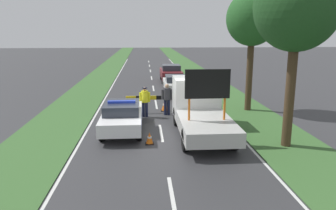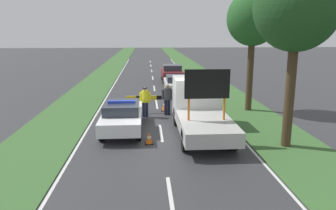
{
  "view_description": "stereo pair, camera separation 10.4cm",
  "coord_description": "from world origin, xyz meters",
  "px_view_note": "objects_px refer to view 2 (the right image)",
  "views": [
    {
      "loc": [
        -0.74,
        -14.16,
        4.57
      ],
      "look_at": [
        0.39,
        1.17,
        1.1
      ],
      "focal_mm": 35.0,
      "sensor_mm": 36.0,
      "label": 1
    },
    {
      "loc": [
        -0.63,
        -14.17,
        4.57
      ],
      "look_at": [
        0.39,
        1.17,
        1.1
      ],
      "focal_mm": 35.0,
      "sensor_mm": 36.0,
      "label": 2
    }
  ],
  "objects_px": {
    "police_officer": "(145,99)",
    "roadside_tree_near_right": "(297,8)",
    "road_barrier": "(157,99)",
    "traffic_cone_near_truck": "(165,105)",
    "roadside_tree_near_left": "(253,19)",
    "work_truck": "(200,107)",
    "queued_car_wagon_maroon": "(172,73)",
    "pedestrian_civilian": "(167,97)",
    "traffic_cone_near_police": "(149,138)",
    "queued_car_van_white": "(177,84)",
    "traffic_cone_centre_front": "(191,112)",
    "police_car": "(122,116)"
  },
  "relations": [
    {
      "from": "traffic_cone_near_truck",
      "to": "queued_car_wagon_maroon",
      "type": "xyz_separation_m",
      "value": [
        1.28,
        11.34,
        0.5
      ]
    },
    {
      "from": "pedestrian_civilian",
      "to": "queued_car_wagon_maroon",
      "type": "bearing_deg",
      "value": 78.87
    },
    {
      "from": "police_officer",
      "to": "road_barrier",
      "type": "bearing_deg",
      "value": -96.99
    },
    {
      "from": "work_truck",
      "to": "queued_car_wagon_maroon",
      "type": "bearing_deg",
      "value": -90.75
    },
    {
      "from": "work_truck",
      "to": "traffic_cone_near_police",
      "type": "height_order",
      "value": "work_truck"
    },
    {
      "from": "work_truck",
      "to": "road_barrier",
      "type": "height_order",
      "value": "work_truck"
    },
    {
      "from": "road_barrier",
      "to": "roadside_tree_near_right",
      "type": "height_order",
      "value": "roadside_tree_near_right"
    },
    {
      "from": "roadside_tree_near_left",
      "to": "traffic_cone_near_truck",
      "type": "bearing_deg",
      "value": 177.19
    },
    {
      "from": "queued_car_van_white",
      "to": "roadside_tree_near_right",
      "type": "bearing_deg",
      "value": 106.09
    },
    {
      "from": "traffic_cone_near_truck",
      "to": "police_officer",
      "type": "bearing_deg",
      "value": -130.81
    },
    {
      "from": "road_barrier",
      "to": "queued_car_van_white",
      "type": "relative_size",
      "value": 0.86
    },
    {
      "from": "traffic_cone_near_police",
      "to": "road_barrier",
      "type": "bearing_deg",
      "value": 84.79
    },
    {
      "from": "road_barrier",
      "to": "pedestrian_civilian",
      "type": "bearing_deg",
      "value": -43.99
    },
    {
      "from": "traffic_cone_centre_front",
      "to": "queued_car_van_white",
      "type": "relative_size",
      "value": 0.13
    },
    {
      "from": "work_truck",
      "to": "queued_car_wagon_maroon",
      "type": "relative_size",
      "value": 1.32
    },
    {
      "from": "traffic_cone_centre_front",
      "to": "queued_car_van_white",
      "type": "distance_m",
      "value": 6.62
    },
    {
      "from": "police_officer",
      "to": "roadside_tree_near_right",
      "type": "relative_size",
      "value": 0.23
    },
    {
      "from": "road_barrier",
      "to": "roadside_tree_near_right",
      "type": "distance_m",
      "value": 9.1
    },
    {
      "from": "traffic_cone_near_truck",
      "to": "queued_car_van_white",
      "type": "relative_size",
      "value": 0.16
    },
    {
      "from": "pedestrian_civilian",
      "to": "roadside_tree_near_left",
      "type": "height_order",
      "value": "roadside_tree_near_left"
    },
    {
      "from": "traffic_cone_centre_front",
      "to": "traffic_cone_near_truck",
      "type": "height_order",
      "value": "traffic_cone_near_truck"
    },
    {
      "from": "queued_car_van_white",
      "to": "roadside_tree_near_right",
      "type": "relative_size",
      "value": 0.56
    },
    {
      "from": "police_officer",
      "to": "roadside_tree_near_left",
      "type": "relative_size",
      "value": 0.24
    },
    {
      "from": "queued_car_wagon_maroon",
      "to": "queued_car_van_white",
      "type": "bearing_deg",
      "value": 89.21
    },
    {
      "from": "pedestrian_civilian",
      "to": "traffic_cone_centre_front",
      "type": "xyz_separation_m",
      "value": [
        1.25,
        -0.49,
        -0.77
      ]
    },
    {
      "from": "pedestrian_civilian",
      "to": "queued_car_wagon_maroon",
      "type": "xyz_separation_m",
      "value": [
        1.23,
        12.31,
        -0.2
      ]
    },
    {
      "from": "pedestrian_civilian",
      "to": "police_car",
      "type": "bearing_deg",
      "value": -134.49
    },
    {
      "from": "queued_car_wagon_maroon",
      "to": "pedestrian_civilian",
      "type": "bearing_deg",
      "value": 84.31
    },
    {
      "from": "roadside_tree_near_left",
      "to": "roadside_tree_near_right",
      "type": "distance_m",
      "value": 6.2
    },
    {
      "from": "pedestrian_civilian",
      "to": "work_truck",
      "type": "bearing_deg",
      "value": -73.68
    },
    {
      "from": "road_barrier",
      "to": "police_officer",
      "type": "distance_m",
      "value": 1.15
    },
    {
      "from": "work_truck",
      "to": "traffic_cone_near_truck",
      "type": "distance_m",
      "value": 4.47
    },
    {
      "from": "traffic_cone_near_truck",
      "to": "roadside_tree_near_left",
      "type": "distance_m",
      "value": 6.92
    },
    {
      "from": "traffic_cone_near_police",
      "to": "traffic_cone_near_truck",
      "type": "bearing_deg",
      "value": 80.12
    },
    {
      "from": "police_officer",
      "to": "traffic_cone_centre_front",
      "type": "xyz_separation_m",
      "value": [
        2.48,
        -0.12,
        -0.73
      ]
    },
    {
      "from": "pedestrian_civilian",
      "to": "traffic_cone_centre_front",
      "type": "height_order",
      "value": "pedestrian_civilian"
    },
    {
      "from": "traffic_cone_near_police",
      "to": "traffic_cone_centre_front",
      "type": "relative_size",
      "value": 0.97
    },
    {
      "from": "police_officer",
      "to": "queued_car_van_white",
      "type": "xyz_separation_m",
      "value": [
        2.37,
        6.48,
        -0.23
      ]
    },
    {
      "from": "road_barrier",
      "to": "pedestrian_civilian",
      "type": "xyz_separation_m",
      "value": [
        0.57,
        -0.56,
        0.21
      ]
    },
    {
      "from": "traffic_cone_centre_front",
      "to": "queued_car_wagon_maroon",
      "type": "distance_m",
      "value": 12.82
    },
    {
      "from": "road_barrier",
      "to": "queued_car_wagon_maroon",
      "type": "height_order",
      "value": "queued_car_wagon_maroon"
    },
    {
      "from": "traffic_cone_near_police",
      "to": "roadside_tree_near_left",
      "type": "height_order",
      "value": "roadside_tree_near_left"
    },
    {
      "from": "police_car",
      "to": "police_officer",
      "type": "height_order",
      "value": "police_officer"
    },
    {
      "from": "police_car",
      "to": "traffic_cone_near_police",
      "type": "xyz_separation_m",
      "value": [
        1.23,
        -1.97,
        -0.48
      ]
    },
    {
      "from": "police_officer",
      "to": "queued_car_wagon_maroon",
      "type": "xyz_separation_m",
      "value": [
        2.45,
        12.69,
        -0.16
      ]
    },
    {
      "from": "pedestrian_civilian",
      "to": "traffic_cone_centre_front",
      "type": "bearing_deg",
      "value": -26.93
    },
    {
      "from": "road_barrier",
      "to": "traffic_cone_near_truck",
      "type": "distance_m",
      "value": 0.83
    },
    {
      "from": "road_barrier",
      "to": "roadside_tree_near_right",
      "type": "relative_size",
      "value": 0.48
    },
    {
      "from": "traffic_cone_near_truck",
      "to": "pedestrian_civilian",
      "type": "bearing_deg",
      "value": -86.63
    },
    {
      "from": "pedestrian_civilian",
      "to": "traffic_cone_near_police",
      "type": "xyz_separation_m",
      "value": [
        -1.06,
        -4.79,
        -0.78
      ]
    }
  ]
}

